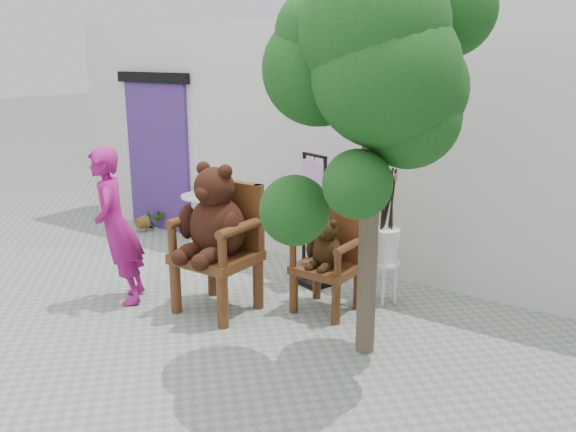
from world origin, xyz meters
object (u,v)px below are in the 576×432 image
object	(u,v)px
display_stand	(313,235)
tree	(375,69)
chair_big	(217,228)
stool_bucket	(386,245)
chair_small	(329,253)
person	(116,227)
cafe_table	(204,214)

from	to	relation	value
display_stand	tree	size ratio (longest dim) A/B	0.45
chair_big	tree	bearing A→B (deg)	-7.54
stool_bucket	tree	distance (m)	2.36
chair_small	stool_bucket	distance (m)	0.64
person	display_stand	size ratio (longest dim) A/B	1.10
display_stand	stool_bucket	distance (m)	0.92
person	tree	xyz separation A→B (m)	(2.84, 0.19, 1.65)
chair_big	person	xyz separation A→B (m)	(-1.01, -0.43, -0.05)
chair_big	person	world-z (taller)	person
chair_big	tree	world-z (taller)	tree
stool_bucket	cafe_table	bearing A→B (deg)	171.78
person	chair_small	bearing A→B (deg)	76.08
person	cafe_table	world-z (taller)	person
chair_small	stool_bucket	xyz separation A→B (m)	(0.39, 0.51, 0.03)
display_stand	chair_small	bearing A→B (deg)	-27.44
cafe_table	display_stand	bearing A→B (deg)	-10.89
display_stand	stool_bucket	world-z (taller)	display_stand
chair_big	person	size ratio (longest dim) A/B	0.93
chair_small	display_stand	world-z (taller)	display_stand
cafe_table	tree	xyz separation A→B (m)	(3.46, -1.83, 2.04)
chair_big	chair_small	xyz separation A→B (m)	(0.93, 0.65, -0.27)
tree	chair_big	bearing A→B (deg)	172.46
chair_big	chair_small	bearing A→B (deg)	34.85
stool_bucket	tree	bearing A→B (deg)	-70.22
chair_small	cafe_table	world-z (taller)	chair_small
person	tree	distance (m)	3.29
person	tree	size ratio (longest dim) A/B	0.50
display_stand	tree	xyz separation A→B (m)	(1.42, -1.43, 1.90)
cafe_table	chair_small	bearing A→B (deg)	-19.99
chair_small	display_stand	bearing A→B (deg)	134.22
chair_small	person	bearing A→B (deg)	-150.91
chair_small	person	size ratio (longest dim) A/B	0.63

